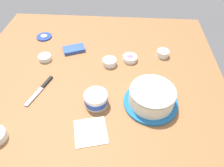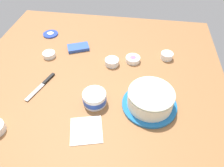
% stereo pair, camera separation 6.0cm
% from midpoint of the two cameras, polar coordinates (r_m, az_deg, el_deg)
% --- Properties ---
extents(ground_plane, '(1.54, 1.54, 0.00)m').
position_cam_midpoint_polar(ground_plane, '(1.22, -6.55, 0.86)').
color(ground_plane, '#936038').
extents(frosted_cake, '(0.28, 0.28, 0.12)m').
position_cam_midpoint_polar(frosted_cake, '(1.07, 9.33, -3.62)').
color(frosted_cake, '#1E6BB2').
rests_on(frosted_cake, ground_plane).
extents(frosting_tub, '(0.12, 0.12, 0.07)m').
position_cam_midpoint_polar(frosting_tub, '(1.08, -6.02, -4.29)').
color(frosting_tub, white).
rests_on(frosting_tub, ground_plane).
extents(frosting_tub_lid, '(0.11, 0.11, 0.02)m').
position_cam_midpoint_polar(frosting_tub_lid, '(1.65, -19.19, 12.06)').
color(frosting_tub_lid, '#233DAD').
rests_on(frosting_tub_lid, ground_plane).
extents(spreading_knife, '(0.09, 0.23, 0.01)m').
position_cam_midpoint_polar(spreading_knife, '(1.24, -20.08, -1.13)').
color(spreading_knife, silver).
rests_on(spreading_knife, ground_plane).
extents(sprinkle_bowl_yellow, '(0.09, 0.09, 0.04)m').
position_cam_midpoint_polar(sprinkle_bowl_yellow, '(1.31, -2.03, 5.93)').
color(sprinkle_bowl_yellow, white).
rests_on(sprinkle_bowl_yellow, ground_plane).
extents(sprinkle_bowl_pink, '(0.09, 0.09, 0.03)m').
position_cam_midpoint_polar(sprinkle_bowl_pink, '(1.35, 3.69, 6.97)').
color(sprinkle_bowl_pink, white).
rests_on(sprinkle_bowl_pink, ground_plane).
extents(sprinkle_bowl_orange, '(0.08, 0.08, 0.03)m').
position_cam_midpoint_polar(sprinkle_bowl_orange, '(1.43, -19.14, 6.74)').
color(sprinkle_bowl_orange, white).
rests_on(sprinkle_bowl_orange, ground_plane).
extents(sprinkle_bowl_rainbow, '(0.08, 0.08, 0.04)m').
position_cam_midpoint_polar(sprinkle_bowl_rainbow, '(1.41, 12.64, 8.12)').
color(sprinkle_bowl_rainbow, white).
rests_on(sprinkle_bowl_rainbow, ground_plane).
extents(candy_box_lower, '(0.16, 0.13, 0.02)m').
position_cam_midpoint_polar(candy_box_lower, '(1.46, -11.61, 9.24)').
color(candy_box_lower, '#2D51B2').
rests_on(candy_box_lower, ground_plane).
extents(paper_napkin, '(0.18, 0.18, 0.01)m').
position_cam_midpoint_polar(paper_napkin, '(1.01, -7.67, -13.00)').
color(paper_napkin, white).
rests_on(paper_napkin, ground_plane).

